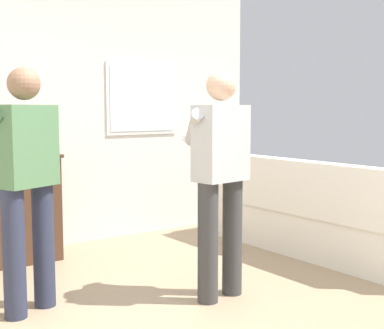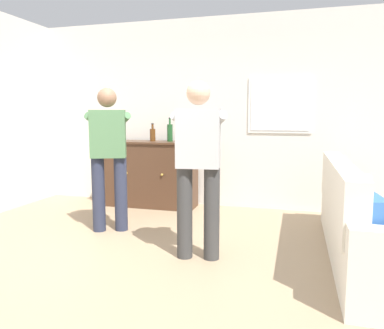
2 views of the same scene
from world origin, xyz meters
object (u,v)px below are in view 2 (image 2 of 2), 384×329
Objects in this scene: bottle_wine_green at (153,134)px; person_standing_right at (198,161)px; couch at (355,222)px; sideboard_cabinet at (150,174)px; bottle_liquor_amber at (170,132)px; person_standing_left at (109,152)px.

bottle_wine_green is 0.16× the size of person_standing_right.
bottle_wine_green is (-2.66, 1.48, 0.74)m from couch.
sideboard_cabinet is 4.08× the size of bottle_liquor_amber.
couch is 2.76m from person_standing_left.
couch is 3.13m from bottle_wine_green.
person_standing_left reaches higher than bottle_liquor_amber.
couch is at bearing -28.05° from sideboard_cabinet.
couch is 1.54× the size of person_standing_left.
sideboard_cabinet is at bearing 151.95° from couch.
person_standing_right is (1.24, -1.84, 0.44)m from sideboard_cabinet.
person_standing_left reaches higher than bottle_wine_green.
person_standing_left is 1.36m from person_standing_right.
sideboard_cabinet is at bearing -170.76° from bottle_liquor_amber.
sideboard_cabinet is at bearing 90.12° from person_standing_left.
person_standing_right reaches higher than bottle_wine_green.
couch is 2.91m from bottle_liquor_amber.
person_standing_left is at bearing -102.86° from bottle_liquor_amber.
couch is 1.62m from person_standing_right.
person_standing_left reaches higher than sideboard_cabinet.
sideboard_cabinet is 0.60m from bottle_wine_green.
person_standing_left is at bearing 176.64° from couch.
sideboard_cabinet is 5.37× the size of bottle_wine_green.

